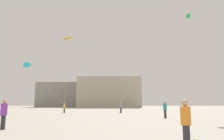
# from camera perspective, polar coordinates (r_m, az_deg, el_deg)

# --- Properties ---
(person_in_orange) EXTENTS (0.36, 0.36, 1.64)m
(person_in_orange) POSITION_cam_1_polar(r_m,az_deg,el_deg) (8.14, 18.84, -12.64)
(person_in_orange) COLOR #2D2D33
(person_in_orange) RESTS_ON ground_plane
(person_in_yellow) EXTENTS (0.34, 0.34, 1.57)m
(person_in_yellow) POSITION_cam_1_polar(r_m,az_deg,el_deg) (36.54, -12.77, -9.73)
(person_in_yellow) COLOR #2D2D33
(person_in_yellow) RESTS_ON ground_plane
(person_in_grey) EXTENTS (0.40, 0.40, 1.86)m
(person_in_grey) POSITION_cam_1_polar(r_m,az_deg,el_deg) (36.04, 2.18, -9.70)
(person_in_grey) COLOR #2D2D33
(person_in_grey) RESTS_ON ground_plane
(person_in_teal) EXTENTS (0.39, 0.39, 1.77)m
(person_in_teal) POSITION_cam_1_polar(r_m,az_deg,el_deg) (24.37, 13.73, -9.92)
(person_in_teal) COLOR #2D2D33
(person_in_teal) RESTS_ON ground_plane
(person_in_purple) EXTENTS (0.38, 0.38, 1.75)m
(person_in_purple) POSITION_cam_1_polar(r_m,az_deg,el_deg) (14.33, -27.06, -10.10)
(person_in_purple) COLOR #2D2D33
(person_in_purple) RESTS_ON ground_plane
(kite_cyan_diamond) EXTENTS (5.07, 6.19, 6.12)m
(kite_cyan_diamond) POSITION_cam_1_polar(r_m,az_deg,el_deg) (33.04, -21.81, 1.30)
(kite_cyan_diamond) COLOR #1EB2C6
(kite_emerald_diamond) EXTENTS (4.78, 3.70, 12.04)m
(kite_emerald_diamond) POSITION_cam_1_polar(r_m,az_deg,el_deg) (30.74, 19.26, 12.82)
(kite_emerald_diamond) COLOR green
(kite_amber_delta) EXTENTS (1.84, 3.42, 10.94)m
(kite_amber_delta) POSITION_cam_1_polar(r_m,az_deg,el_deg) (35.26, -11.89, 8.14)
(kite_amber_delta) COLOR yellow
(building_left_hall) EXTENTS (27.09, 18.98, 10.54)m
(building_left_hall) POSITION_cam_1_polar(r_m,az_deg,el_deg) (99.57, -11.23, -6.62)
(building_left_hall) COLOR gray
(building_left_hall) RESTS_ON ground_plane
(building_centre_hall) EXTENTS (24.54, 16.88, 11.63)m
(building_centre_hall) POSITION_cam_1_polar(r_m,az_deg,el_deg) (87.30, -0.81, -6.12)
(building_centre_hall) COLOR #B2A893
(building_centre_hall) RESTS_ON ground_plane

